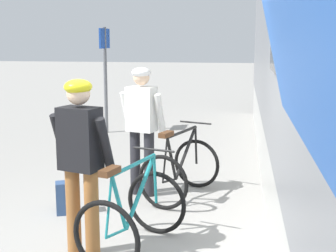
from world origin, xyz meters
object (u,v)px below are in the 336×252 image
at_px(bicycle_far_teal, 133,214).
at_px(platform_sign_post, 105,62).
at_px(cyclist_near_in_white, 142,120).
at_px(backpack_on_platform, 68,198).
at_px(bicycle_near_black, 181,169).
at_px(cyclist_far_in_dark, 81,154).

relative_size(bicycle_far_teal, platform_sign_post, 0.51).
distance_m(cyclist_near_in_white, bicycle_far_teal, 1.90).
xyz_separation_m(bicycle_far_teal, backpack_on_platform, (-1.05, 0.92, -0.20)).
bearing_deg(backpack_on_platform, platform_sign_post, 78.36).
xyz_separation_m(cyclist_near_in_white, backpack_on_platform, (-0.76, -0.85, -0.85)).
bearing_deg(bicycle_near_black, cyclist_near_in_white, 174.26).
relative_size(cyclist_near_in_white, bicycle_near_black, 1.42).
distance_m(cyclist_near_in_white, backpack_on_platform, 1.42).
bearing_deg(bicycle_far_teal, cyclist_near_in_white, 99.37).
bearing_deg(bicycle_far_teal, bicycle_near_black, 81.72).
distance_m(cyclist_far_in_dark, bicycle_far_teal, 0.82).
bearing_deg(platform_sign_post, backpack_on_platform, -78.76).
bearing_deg(cyclist_far_in_dark, platform_sign_post, 104.58).
xyz_separation_m(cyclist_near_in_white, bicycle_near_black, (0.54, -0.05, -0.65)).
height_order(bicycle_near_black, bicycle_far_teal, same).
distance_m(cyclist_near_in_white, platform_sign_post, 4.57).
bearing_deg(cyclist_far_in_dark, bicycle_near_black, 69.64).
height_order(bicycle_far_teal, backpack_on_platform, bicycle_far_teal).
relative_size(cyclist_near_in_white, cyclist_far_in_dark, 1.00).
bearing_deg(bicycle_near_black, bicycle_far_teal, -98.28).
relative_size(cyclist_far_in_dark, platform_sign_post, 0.73).
bearing_deg(platform_sign_post, cyclist_far_in_dark, -75.42).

